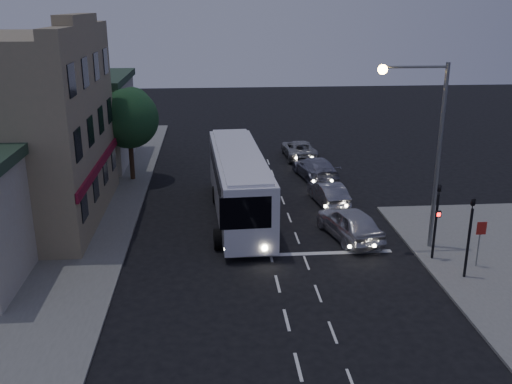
{
  "coord_description": "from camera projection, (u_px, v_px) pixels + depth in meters",
  "views": [
    {
      "loc": [
        -2.72,
        -23.18,
        11.65
      ],
      "look_at": [
        -0.46,
        5.16,
        2.2
      ],
      "focal_mm": 40.0,
      "sensor_mm": 36.0,
      "label": 1
    }
  ],
  "objects": [
    {
      "name": "tour_bus",
      "position": [
        239.0,
        182.0,
        32.0
      ],
      "size": [
        3.17,
        12.56,
        3.82
      ],
      "rotation": [
        0.0,
        0.0,
        0.05
      ],
      "color": "white",
      "rests_on": "ground"
    },
    {
      "name": "traffic_signal_main",
      "position": [
        437.0,
        213.0,
        26.35
      ],
      "size": [
        0.25,
        0.35,
        4.1
      ],
      "color": "black",
      "rests_on": "sidewalk_near"
    },
    {
      "name": "car_sedan_c",
      "position": [
        299.0,
        149.0,
        44.95
      ],
      "size": [
        2.41,
        5.04,
        1.38
      ],
      "primitive_type": "imported",
      "rotation": [
        0.0,
        0.0,
        3.16
      ],
      "color": "#9B9B9B",
      "rests_on": "ground"
    },
    {
      "name": "ground",
      "position": [
        275.0,
        274.0,
        25.81
      ],
      "size": [
        120.0,
        120.0,
        0.0
      ],
      "primitive_type": "plane",
      "color": "black"
    },
    {
      "name": "road_markings",
      "position": [
        293.0,
        243.0,
        29.03
      ],
      "size": [
        8.0,
        30.55,
        0.01
      ],
      "color": "silver",
      "rests_on": "ground"
    },
    {
      "name": "car_sedan_b",
      "position": [
        315.0,
        168.0,
        39.56
      ],
      "size": [
        2.92,
        5.46,
        1.5
      ],
      "primitive_type": "imported",
      "rotation": [
        0.0,
        0.0,
        3.3
      ],
      "color": "gray",
      "rests_on": "ground"
    },
    {
      "name": "low_building_north",
      "position": [
        67.0,
        119.0,
        42.63
      ],
      "size": [
        9.4,
        9.4,
        6.5
      ],
      "color": "#A89F91",
      "rests_on": "sidewalk_far"
    },
    {
      "name": "street_tree",
      "position": [
        128.0,
        116.0,
        37.98
      ],
      "size": [
        4.0,
        4.0,
        6.2
      ],
      "color": "black",
      "rests_on": "sidewalk_far"
    },
    {
      "name": "streetlight",
      "position": [
        427.0,
        136.0,
        26.64
      ],
      "size": [
        3.32,
        0.44,
        9.0
      ],
      "color": "slate",
      "rests_on": "sidewalk_near"
    },
    {
      "name": "traffic_signal_side",
      "position": [
        470.0,
        228.0,
        24.54
      ],
      "size": [
        0.18,
        0.15,
        4.1
      ],
      "color": "black",
      "rests_on": "sidewalk_near"
    },
    {
      "name": "car_suv",
      "position": [
        350.0,
        223.0,
        29.46
      ],
      "size": [
        3.05,
        5.23,
        1.67
      ],
      "primitive_type": "imported",
      "rotation": [
        0.0,
        0.0,
        3.37
      ],
      "color": "silver",
      "rests_on": "ground"
    },
    {
      "name": "regulatory_sign",
      "position": [
        480.0,
        237.0,
        25.78
      ],
      "size": [
        0.45,
        0.12,
        2.2
      ],
      "color": "slate",
      "rests_on": "sidewalk_near"
    },
    {
      "name": "main_building",
      "position": [
        2.0,
        130.0,
        30.69
      ],
      "size": [
        10.12,
        12.0,
        11.0
      ],
      "color": "gray",
      "rests_on": "sidewalk_far"
    },
    {
      "name": "sidewalk_far",
      "position": [
        32.0,
        218.0,
        32.37
      ],
      "size": [
        12.0,
        50.0,
        0.12
      ],
      "primitive_type": "cube",
      "color": "slate",
      "rests_on": "ground"
    },
    {
      "name": "car_sedan_a",
      "position": [
        328.0,
        193.0,
        34.52
      ],
      "size": [
        1.99,
        4.34,
        1.38
      ],
      "primitive_type": "imported",
      "rotation": [
        0.0,
        0.0,
        3.27
      ],
      "color": "gray",
      "rests_on": "ground"
    }
  ]
}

